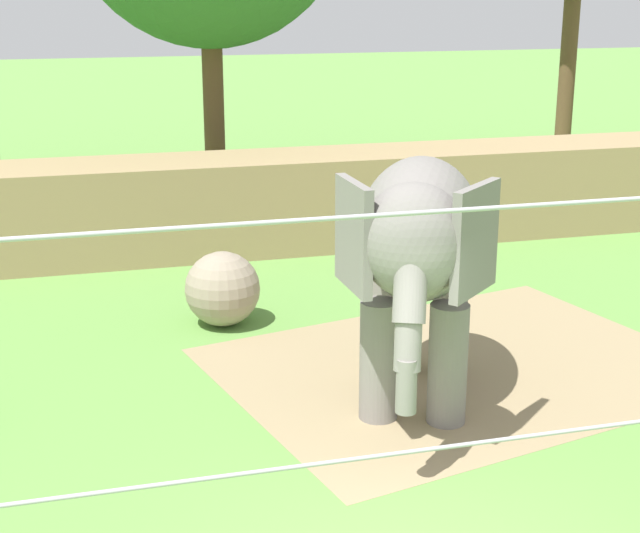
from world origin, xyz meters
TOP-DOWN VIEW (x-y plane):
  - dirt_patch at (2.25, 4.16)m, footprint 6.91×5.81m
  - embankment_wall at (0.00, 10.57)m, footprint 36.00×1.80m
  - elephant at (1.24, 3.24)m, footprint 2.52×3.73m
  - enrichment_ball at (-0.48, 6.55)m, footprint 1.10×1.10m

SIDE VIEW (x-z plane):
  - dirt_patch at x=2.25m, z-range 0.00..0.01m
  - enrichment_ball at x=-0.48m, z-range 0.00..1.10m
  - embankment_wall at x=0.00m, z-range 0.00..1.73m
  - elephant at x=1.24m, z-range 0.48..3.44m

